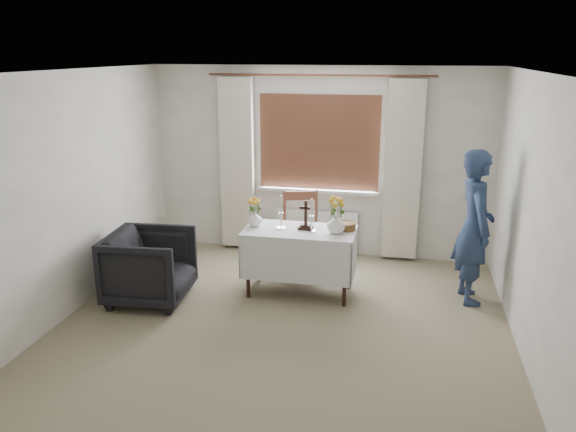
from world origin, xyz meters
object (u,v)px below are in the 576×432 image
object	(u,v)px
armchair	(150,267)
wooden_cross	(306,215)
altar_table	(300,262)
person	(474,227)
wooden_chair	(302,234)
flower_vase_right	(336,224)
flower_vase_left	(255,219)

from	to	relation	value
armchair	wooden_cross	xyz separation A→B (m)	(1.64, 0.56, 0.53)
altar_table	person	distance (m)	1.95
altar_table	person	size ratio (longest dim) A/B	0.73
wooden_chair	armchair	distance (m)	1.88
altar_table	flower_vase_right	world-z (taller)	flower_vase_right
altar_table	wooden_cross	bearing A→B (deg)	27.35
wooden_chair	flower_vase_left	world-z (taller)	wooden_chair
wooden_chair	armchair	bearing A→B (deg)	-160.23
wooden_chair	armchair	xyz separation A→B (m)	(-1.50, -1.14, -0.11)
person	wooden_cross	world-z (taller)	person
wooden_chair	wooden_cross	xyz separation A→B (m)	(0.14, -0.58, 0.42)
wooden_cross	flower_vase_left	size ratio (longest dim) A/B	1.87
armchair	wooden_cross	world-z (taller)	wooden_cross
altar_table	armchair	distance (m)	1.66
wooden_chair	person	bearing A→B (deg)	-28.62
wooden_cross	flower_vase_right	distance (m)	0.36
armchair	person	size ratio (longest dim) A/B	0.51
person	flower_vase_right	world-z (taller)	person
person	wooden_cross	distance (m)	1.83
wooden_cross	flower_vase_left	distance (m)	0.59
flower_vase_left	armchair	bearing A→B (deg)	-152.28
wooden_chair	altar_table	bearing A→B (deg)	-99.68
person	flower_vase_left	world-z (taller)	person
wooden_chair	person	world-z (taller)	person
wooden_chair	armchair	size ratio (longest dim) A/B	1.16
wooden_chair	flower_vase_left	size ratio (longest dim) A/B	5.73
armchair	flower_vase_right	world-z (taller)	flower_vase_right
wooden_cross	wooden_chair	bearing A→B (deg)	109.58
altar_table	armchair	xyz separation A→B (m)	(-1.58, -0.53, 0.02)
flower_vase_left	wooden_chair	bearing A→B (deg)	52.78
altar_table	flower_vase_right	size ratio (longest dim) A/B	5.91
altar_table	person	bearing A→B (deg)	6.80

